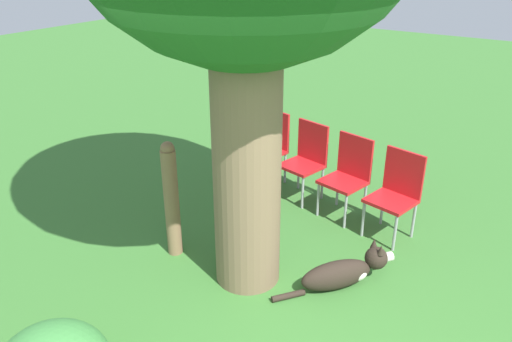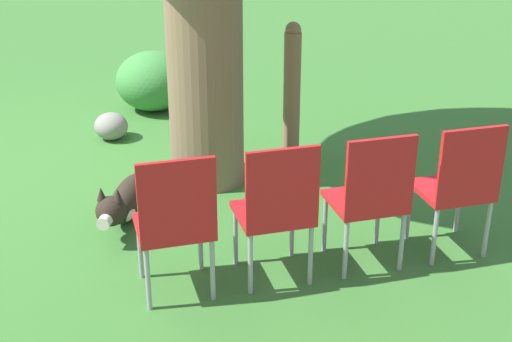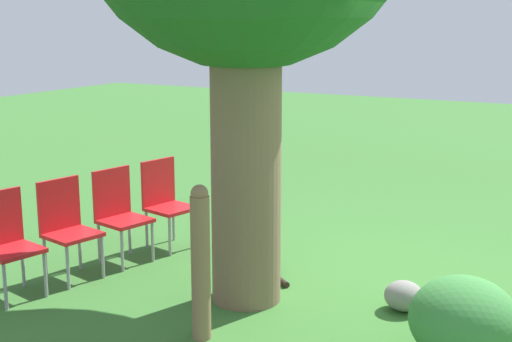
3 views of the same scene
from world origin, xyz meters
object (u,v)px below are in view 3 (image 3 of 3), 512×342
Objects in this scene: red_chair_0 at (165,198)px; red_chair_3 at (6,238)px; dog at (254,250)px; red_chair_1 at (119,210)px; red_chair_2 at (66,223)px; fence_post at (201,262)px.

red_chair_0 is 1.00× the size of red_chair_3.
red_chair_0 is (1.10, -0.05, 0.37)m from dog.
red_chair_1 is 0.61m from red_chair_2.
red_chair_3 is at bearing -89.81° from red_chair_2.
red_chair_1 is at bearing 90.19° from red_chair_3.
red_chair_1 is 1.00× the size of red_chair_3.
red_chair_3 is (1.50, 1.73, 0.37)m from dog.
red_chair_0 is at bearing -47.93° from fence_post.
fence_post is 1.29× the size of red_chair_1.
dog is at bearing 9.94° from red_chair_0.
red_chair_0 is (1.54, -1.70, -0.08)m from fence_post.
dog is 1.40m from red_chair_1.
fence_post is at bearing 142.11° from dog.
red_chair_0 is at bearing 34.35° from dog.
red_chair_2 is (1.80, -0.51, -0.08)m from fence_post.
red_chair_3 is (0.40, 1.79, 0.00)m from red_chair_0.
red_chair_0 is 1.00× the size of red_chair_1.
red_chair_2 is 0.61m from red_chair_3.
red_chair_2 and red_chair_3 have the same top height.
fence_post reaches higher than red_chair_0.
red_chair_1 is (1.23, 0.54, 0.37)m from dog.
dog is at bearing 52.58° from red_chair_2.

